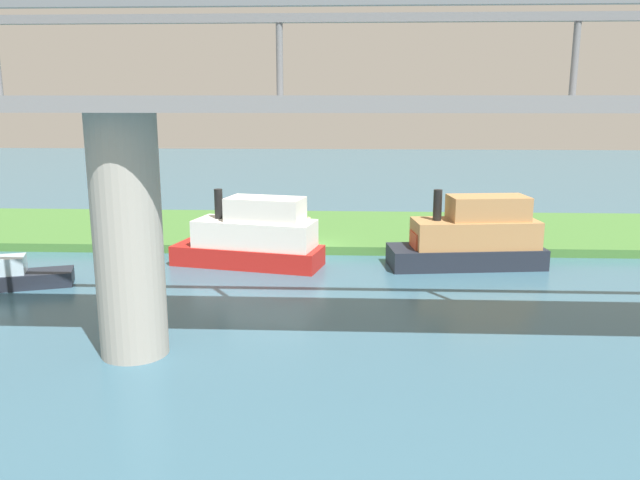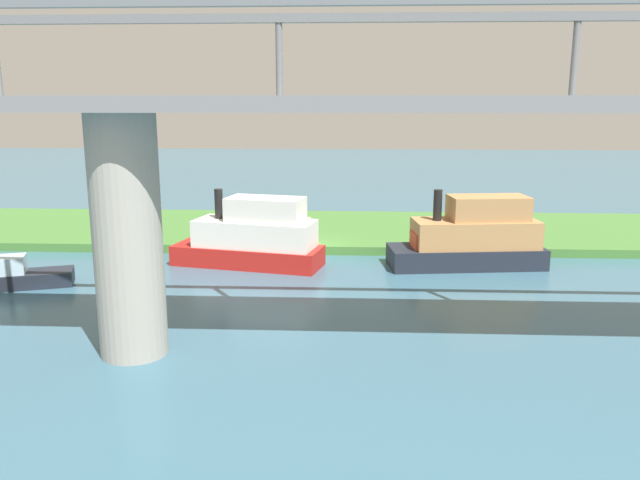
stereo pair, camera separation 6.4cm
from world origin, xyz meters
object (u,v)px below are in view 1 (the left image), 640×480
Objects in this scene: bridge_pylon at (128,237)px; riverboat_paddlewheel at (472,238)px; mooring_post at (245,233)px; motorboat_white at (18,276)px; pontoon_yellow at (252,238)px; person_on_bank at (309,228)px.

riverboat_paddlewheel is (-14.03, -12.71, -2.65)m from bridge_pylon.
riverboat_paddlewheel is at bearing 163.92° from mooring_post.
bridge_pylon is 11.89m from motorboat_white.
mooring_post is at bearing -75.35° from pontoon_yellow.
mooring_post is at bearing -16.08° from riverboat_paddlewheel.
riverboat_paddlewheel is at bearing 155.82° from person_on_bank.
bridge_pylon is 6.04× the size of person_on_bank.
riverboat_paddlewheel is 11.73m from pontoon_yellow.
person_on_bank is (-5.07, -16.73, -3.00)m from bridge_pylon.
pontoon_yellow is (-10.55, -4.59, 0.97)m from motorboat_white.
mooring_post is 0.11× the size of pontoon_yellow.
person_on_bank is at bearing -174.95° from mooring_post.
riverboat_paddlewheel reaches higher than motorboat_white.
mooring_post is at bearing 5.05° from person_on_bank.
riverboat_paddlewheel is (-12.79, 3.69, 0.59)m from mooring_post.
motorboat_white is at bearing 12.56° from riverboat_paddlewheel.
pontoon_yellow is (2.76, 4.39, 0.31)m from person_on_bank.
riverboat_paddlewheel is 1.73× the size of motorboat_white.
pontoon_yellow is at bearing 57.83° from person_on_bank.
motorboat_white is (13.32, 8.99, -0.65)m from person_on_bank.
pontoon_yellow is at bearing 104.65° from mooring_post.
motorboat_white is at bearing 34.01° from person_on_bank.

